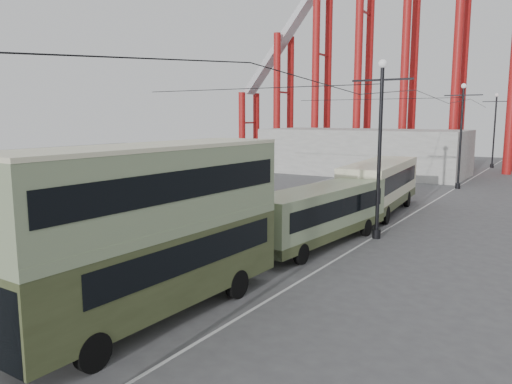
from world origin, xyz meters
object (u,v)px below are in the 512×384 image
Objects in this scene: single_decker_cream at (380,184)px; pedestrian at (225,225)px; double_decker_bus at (152,223)px; single_decker_green at (321,213)px.

pedestrian is (-4.25, -11.97, -1.10)m from single_decker_cream.
single_decker_cream is (0.23, 21.38, -1.20)m from double_decker_bus.
pedestrian is at bearing -151.75° from single_decker_green.
double_decker_bus is at bearing -87.80° from single_decker_green.
pedestrian is (-4.55, -1.97, -0.82)m from single_decker_green.
double_decker_bus reaches higher than single_decker_green.
single_decker_green is (0.53, 11.37, -1.48)m from double_decker_bus.
single_decker_green is at bearing -93.19° from single_decker_cream.
double_decker_bus is 1.00× the size of single_decker_green.
single_decker_cream is at bearing 90.81° from double_decker_bus.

